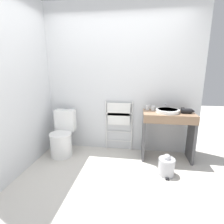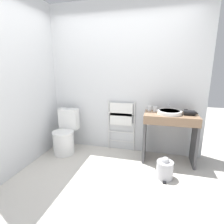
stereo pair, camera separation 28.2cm
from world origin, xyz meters
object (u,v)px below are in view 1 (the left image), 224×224
Objects in this scene: towel_radiator at (119,116)px; cup_near_edge at (153,108)px; cup_near_wall at (147,107)px; trash_bin at (166,166)px; hair_dryer at (187,111)px; toilet at (62,137)px; sink_basin at (168,111)px.

towel_radiator is 0.65m from cup_near_edge.
trash_bin is at bearing -67.03° from cup_near_wall.
cup_near_edge is at bearing 106.03° from trash_bin.
hair_dryer is (0.63, -0.16, -0.00)m from cup_near_wall.
hair_dryer is (2.13, 0.10, 0.55)m from toilet.
sink_basin is 0.26m from cup_near_edge.
cup_near_wall is at bearing 112.97° from trash_bin.
cup_near_edge is at bearing -15.77° from cup_near_wall.
toilet is 2.44× the size of trash_bin.
cup_near_edge is (1.60, 0.23, 0.55)m from toilet.
cup_near_wall is at bearing 154.82° from sink_basin.
towel_radiator is at bearing 170.94° from cup_near_edge.
cup_near_wall reaches higher than toilet.
hair_dryer is at bearing 55.54° from trash_bin.
hair_dryer is (0.53, -0.13, 0.00)m from cup_near_edge.
cup_near_edge is 0.54m from hair_dryer.
trash_bin is at bearing -73.97° from cup_near_edge.
towel_radiator is 11.64× the size of cup_near_edge.
towel_radiator is 0.55m from cup_near_wall.
toilet is at bearing 167.31° from trash_bin.
toilet is at bearing -171.80° from cup_near_edge.
toilet is 9.22× the size of cup_near_wall.
toilet is 9.86× the size of cup_near_edge.
hair_dryer is 0.63× the size of trash_bin.
cup_near_wall is (1.50, 0.26, 0.55)m from toilet.
cup_near_edge is at bearing -9.06° from towel_radiator.
sink_basin is at bearing -28.93° from cup_near_edge.
towel_radiator is at bearing 165.16° from sink_basin.
sink_basin is at bearing 3.37° from toilet.
cup_near_wall is at bearing 164.23° from cup_near_edge.
cup_near_edge is (0.10, -0.03, -0.00)m from cup_near_wall.
towel_radiator is 1.20m from trash_bin.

